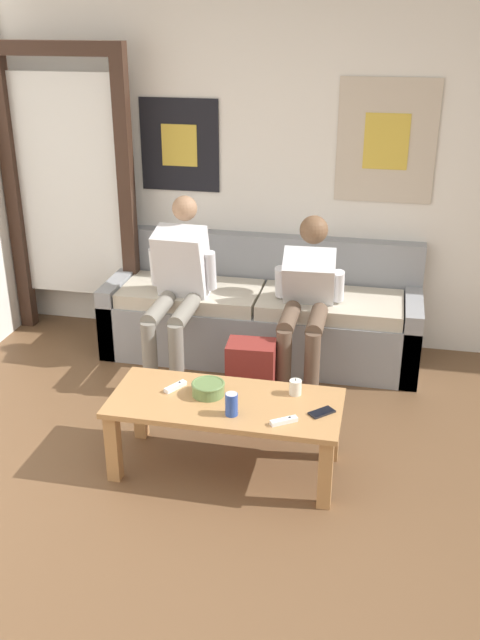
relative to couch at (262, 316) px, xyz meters
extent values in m
plane|color=brown|center=(0.11, -2.09, -0.29)|extent=(18.00, 18.00, 0.00)
cube|color=white|center=(0.11, 0.36, 0.98)|extent=(10.00, 0.05, 2.55)
cube|color=black|center=(-0.68, 0.32, 1.15)|extent=(0.58, 0.01, 0.66)
cube|color=gold|center=(-0.68, 0.31, 1.15)|extent=(0.26, 0.01, 0.30)
cube|color=beige|center=(0.79, 0.32, 1.23)|extent=(0.67, 0.01, 0.83)
cube|color=gold|center=(0.79, 0.31, 1.23)|extent=(0.30, 0.01, 0.37)
cube|color=#382319|center=(-1.93, 0.13, 0.73)|extent=(0.10, 0.10, 2.05)
cube|color=#382319|center=(-1.03, 0.13, 0.73)|extent=(0.10, 0.10, 2.05)
cube|color=#382319|center=(-1.48, 0.13, 1.81)|extent=(1.00, 0.10, 0.10)
cube|color=silver|center=(-1.48, 0.15, 0.84)|extent=(0.82, 0.02, 1.64)
cube|color=gray|center=(0.00, 0.27, 0.12)|extent=(2.25, 0.13, 0.83)
cube|color=gray|center=(0.00, -0.09, -0.09)|extent=(2.25, 0.58, 0.41)
cube|color=gray|center=(-1.07, -0.09, -0.03)|extent=(0.12, 0.58, 0.53)
cube|color=gray|center=(1.07, -0.09, -0.03)|extent=(0.12, 0.58, 0.53)
cube|color=beige|center=(-0.50, -0.09, 0.17)|extent=(0.99, 0.54, 0.10)
cube|color=beige|center=(0.50, -0.09, 0.17)|extent=(0.99, 0.54, 0.10)
cube|color=#B27F4C|center=(0.07, -1.47, 0.12)|extent=(1.24, 0.54, 0.03)
cube|color=#B27F4C|center=(-0.50, -1.25, -0.09)|extent=(0.07, 0.07, 0.40)
cube|color=#B27F4C|center=(0.64, -1.25, -0.09)|extent=(0.07, 0.07, 0.40)
cube|color=#B27F4C|center=(-0.50, -1.69, -0.09)|extent=(0.07, 0.07, 0.40)
cube|color=#B27F4C|center=(0.64, -1.69, -0.09)|extent=(0.07, 0.07, 0.40)
cylinder|color=gray|center=(-0.60, -0.54, 0.22)|extent=(0.11, 0.44, 0.11)
cylinder|color=gray|center=(-0.60, -0.76, -0.02)|extent=(0.10, 0.10, 0.49)
cube|color=#232328|center=(-0.60, -0.83, -0.27)|extent=(0.11, 0.25, 0.05)
cylinder|color=gray|center=(-0.42, -0.54, 0.22)|extent=(0.11, 0.44, 0.11)
cylinder|color=gray|center=(-0.42, -0.76, -0.02)|extent=(0.10, 0.10, 0.49)
cube|color=#232328|center=(-0.42, -0.83, -0.27)|extent=(0.11, 0.25, 0.05)
cube|color=silver|center=(-0.51, -0.26, 0.46)|extent=(0.35, 0.35, 0.53)
sphere|color=#9E7556|center=(-0.51, -0.16, 0.82)|extent=(0.17, 0.17, 0.17)
cylinder|color=silver|center=(-0.70, -0.25, 0.42)|extent=(0.08, 0.11, 0.28)
cylinder|color=silver|center=(-0.32, -0.25, 0.42)|extent=(0.08, 0.11, 0.28)
cylinder|color=brown|center=(0.27, -0.51, 0.22)|extent=(0.11, 0.38, 0.11)
cylinder|color=brown|center=(0.27, -0.70, -0.02)|extent=(0.10, 0.10, 0.49)
cube|color=#232328|center=(0.27, -0.77, -0.27)|extent=(0.11, 0.25, 0.05)
cylinder|color=brown|center=(0.45, -0.51, 0.22)|extent=(0.11, 0.38, 0.11)
cylinder|color=brown|center=(0.45, -0.70, -0.02)|extent=(0.10, 0.10, 0.49)
cube|color=#232328|center=(0.45, -0.77, -0.27)|extent=(0.11, 0.25, 0.05)
cube|color=silver|center=(0.36, -0.22, 0.40)|extent=(0.36, 0.41, 0.46)
sphere|color=brown|center=(0.36, -0.05, 0.69)|extent=(0.19, 0.19, 0.19)
cylinder|color=silver|center=(0.17, -0.20, 0.36)|extent=(0.08, 0.13, 0.24)
cylinder|color=silver|center=(0.55, -0.20, 0.36)|extent=(0.08, 0.13, 0.24)
cube|color=maroon|center=(0.08, -0.79, -0.07)|extent=(0.31, 0.23, 0.45)
cube|color=maroon|center=(0.08, -0.88, -0.17)|extent=(0.21, 0.09, 0.20)
cylinder|color=#607F47|center=(-0.03, -1.43, 0.17)|extent=(0.17, 0.17, 0.07)
torus|color=#607F47|center=(-0.03, -1.43, 0.20)|extent=(0.18, 0.18, 0.02)
cylinder|color=silver|center=(0.43, -1.32, 0.18)|extent=(0.07, 0.07, 0.08)
cylinder|color=black|center=(0.43, -1.32, 0.23)|extent=(0.00, 0.00, 0.01)
cylinder|color=#28479E|center=(0.13, -1.60, 0.20)|extent=(0.07, 0.07, 0.12)
cylinder|color=silver|center=(0.13, -1.60, 0.26)|extent=(0.06, 0.06, 0.00)
cube|color=white|center=(0.41, -1.63, 0.15)|extent=(0.14, 0.11, 0.02)
cylinder|color=#333842|center=(0.44, -1.61, 0.16)|extent=(0.01, 0.01, 0.00)
cube|color=white|center=(-0.23, -1.40, 0.15)|extent=(0.10, 0.14, 0.02)
cylinder|color=#333842|center=(-0.21, -1.37, 0.16)|extent=(0.01, 0.01, 0.00)
cube|color=black|center=(0.59, -1.49, 0.14)|extent=(0.14, 0.14, 0.01)
cube|color=black|center=(0.59, -1.49, 0.15)|extent=(0.13, 0.13, 0.00)
camera|label=1|loc=(0.83, -4.69, 2.06)|focal=40.00mm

